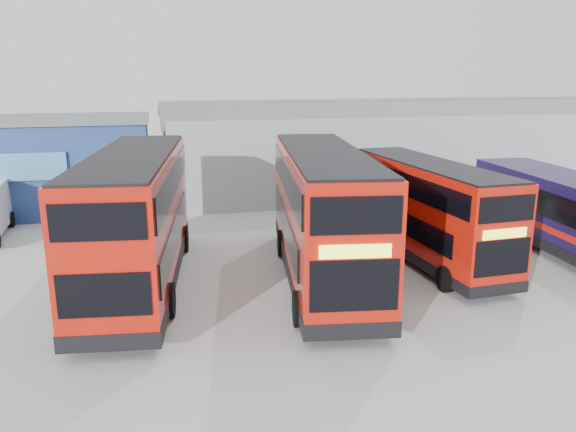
% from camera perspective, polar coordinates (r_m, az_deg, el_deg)
% --- Properties ---
extents(ground_plane, '(120.00, 120.00, 0.00)m').
position_cam_1_polar(ground_plane, '(19.49, 10.85, -8.80)').
color(ground_plane, '#A2A29D').
rests_on(ground_plane, ground).
extents(office_block, '(12.30, 8.32, 5.12)m').
position_cam_1_polar(office_block, '(35.22, -23.80, 4.96)').
color(office_block, navy).
rests_on(office_block, ground).
extents(maintenance_shed, '(30.50, 12.00, 5.89)m').
position_cam_1_polar(maintenance_shed, '(39.80, 9.88, 6.94)').
color(maintenance_shed, '#91969E').
rests_on(maintenance_shed, ground).
extents(double_decker_left, '(4.18, 11.79, 4.89)m').
position_cam_1_polar(double_decker_left, '(20.72, -15.15, -0.55)').
color(double_decker_left, '#B2150A').
rests_on(double_decker_left, ground).
extents(double_decker_centre, '(4.43, 11.81, 4.89)m').
position_cam_1_polar(double_decker_centre, '(20.70, 3.61, -0.09)').
color(double_decker_centre, '#B2150A').
rests_on(double_decker_centre, ground).
extents(double_decker_right, '(2.89, 9.83, 4.11)m').
position_cam_1_polar(double_decker_right, '(23.62, 14.01, 0.36)').
color(double_decker_right, '#B2150A').
rests_on(double_decker_right, ground).
extents(single_decker_blue, '(3.65, 12.36, 3.31)m').
position_cam_1_polar(single_decker_blue, '(26.49, 27.03, -0.21)').
color(single_decker_blue, '#100B34').
rests_on(single_decker_blue, ground).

